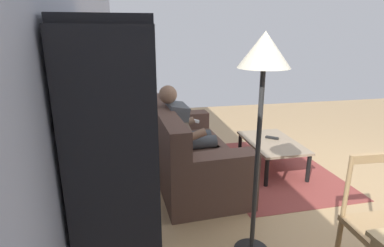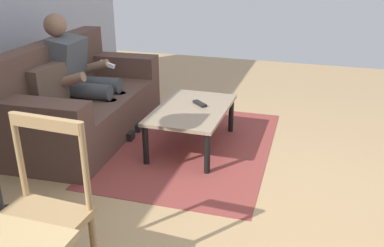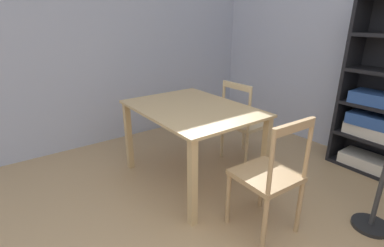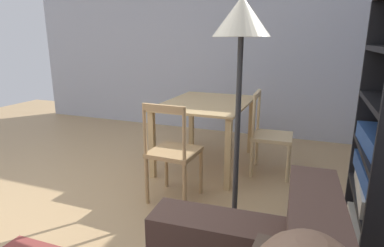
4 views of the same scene
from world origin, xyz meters
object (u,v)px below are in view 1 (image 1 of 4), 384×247
Objects in this scene: tv_remote at (272,138)px; floor_lamp at (263,73)px; dining_chair_facing_couch at (384,229)px; couch at (186,153)px; person_lounging at (185,131)px; coffee_table at (272,145)px; bookshelf at (120,215)px.

tv_remote is 2.09m from floor_lamp.
dining_chair_facing_couch reaches higher than tv_remote.
dining_chair_facing_couch reaches higher than couch.
person_lounging is 1.18× the size of coffee_table.
person_lounging is 2.22m from dining_chair_facing_couch.
floor_lamp is at bearing 149.58° from coffee_table.
coffee_table is 2.03m from floor_lamp.
tv_remote is at bearing -24.56° from coffee_table.
bookshelf is at bearing -2.71° from tv_remote.
person_lounging is at bearing 10.52° from floor_lamp.
person_lounging is 0.66× the size of floor_lamp.
coffee_table is at bearing -91.68° from person_lounging.
couch is 1.96× the size of coffee_table.
coffee_table is at bearing -87.99° from couch.
dining_chair_facing_couch is (-1.98, -0.98, -0.11)m from person_lounging.
coffee_table is (-0.03, -1.13, -0.24)m from person_lounging.
person_lounging is 1.21× the size of dining_chair_facing_couch.
couch is 1.09× the size of floor_lamp.
person_lounging reaches higher than dining_chair_facing_couch.
tv_remote is (0.13, -1.17, 0.07)m from couch.
tv_remote is at bearing -30.08° from floor_lamp.
floor_lamp reaches higher than tv_remote.
floor_lamp reaches higher than coffee_table.
bookshelf is (-1.92, 1.88, 0.33)m from tv_remote.
couch is at bearing 10.81° from floor_lamp.
person_lounging is at bearing 4.75° from couch.
bookshelf reaches higher than coffee_table.
tv_remote reaches higher than coffee_table.
floor_lamp reaches higher than person_lounging.
floor_lamp is (-1.42, -0.27, 1.13)m from couch.
person_lounging is 1.99m from bookshelf.
tv_remote is at bearing -44.49° from bookshelf.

